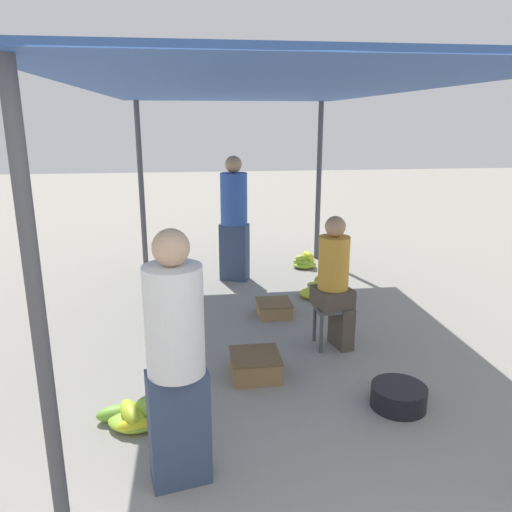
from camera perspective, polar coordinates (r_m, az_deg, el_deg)
canopy_post_front_left at (r=2.65m, az=-23.51°, el=-7.72°), size 0.08×0.08×2.49m
canopy_post_back_left at (r=7.86m, az=-12.99°, el=7.85°), size 0.08×0.08×2.49m
canopy_post_back_right at (r=8.08m, az=7.18°, el=8.31°), size 0.08×0.08×2.49m
canopy_tarp at (r=5.10m, az=-0.27°, el=18.61°), size 3.17×5.82×0.04m
vendor_foreground at (r=3.06m, az=-9.13°, el=-11.48°), size 0.41×0.41×1.64m
stool at (r=5.07m, az=8.63°, el=-6.50°), size 0.34×0.34×0.44m
vendor_seated at (r=4.95m, az=9.03°, el=-2.74°), size 0.40×0.40×1.34m
basin_black at (r=4.29m, az=15.98°, el=-15.17°), size 0.44×0.44×0.18m
banana_pile_left_0 at (r=4.05m, az=-13.58°, el=-17.18°), size 0.55×0.41×0.21m
banana_pile_left_1 at (r=5.29m, az=-10.25°, el=-8.74°), size 0.48×0.37×0.27m
banana_pile_right_0 at (r=6.51m, az=7.36°, el=-3.93°), size 0.56×0.50×0.28m
banana_pile_right_1 at (r=7.77m, az=5.64°, el=-0.54°), size 0.41×0.43×0.26m
crate_near at (r=5.89m, az=2.07°, el=-5.97°), size 0.40×0.40×0.16m
crate_mid at (r=4.56m, az=-0.08°, el=-12.36°), size 0.44×0.44×0.21m
shopper_walking_mid at (r=6.96m, az=-2.53°, el=4.46°), size 0.48×0.48×1.75m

